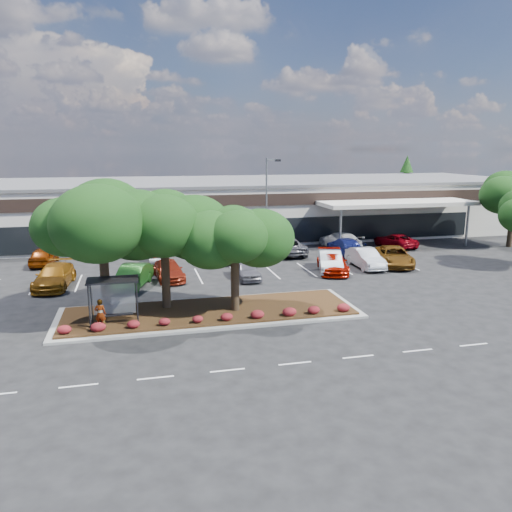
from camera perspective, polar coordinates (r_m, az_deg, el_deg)
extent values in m
plane|color=black|center=(27.23, 0.21, -8.97)|extent=(160.00, 160.00, 0.00)
cube|color=beige|center=(59.37, -7.71, 5.42)|extent=(80.00, 20.00, 6.00)
cube|color=#59595C|center=(59.10, -7.80, 8.41)|extent=(80.40, 20.40, 0.30)
cube|color=black|center=(49.25, -6.52, 6.20)|extent=(80.00, 0.25, 1.20)
cube|color=black|center=(49.68, -6.43, 2.53)|extent=(60.00, 0.18, 2.60)
cube|color=#A5170B|center=(48.80, -13.55, 5.89)|extent=(6.00, 0.12, 1.00)
cube|color=beige|center=(53.31, 15.82, 5.84)|extent=(16.00, 5.00, 0.40)
cylinder|color=gray|center=(48.73, 9.61, 2.85)|extent=(0.24, 0.24, 4.20)
cylinder|color=gray|center=(55.73, 22.99, 3.20)|extent=(0.24, 0.24, 4.20)
cube|color=#969692|center=(30.54, -5.28, -6.50)|extent=(18.00, 6.00, 0.15)
cube|color=#473216|center=(30.51, -5.28, -6.28)|extent=(17.20, 5.20, 0.12)
cube|color=silver|center=(23.03, -19.62, -13.80)|extent=(1.60, 0.12, 0.01)
cube|color=silver|center=(22.87, -11.41, -13.48)|extent=(1.60, 0.12, 0.01)
cube|color=silver|center=(23.16, -3.27, -12.91)|extent=(1.60, 0.12, 0.01)
cube|color=silver|center=(23.88, 4.47, -12.12)|extent=(1.60, 0.12, 0.01)
cube|color=silver|center=(25.00, 11.60, -11.20)|extent=(1.60, 0.12, 0.01)
cube|color=silver|center=(26.45, 17.99, -10.23)|extent=(1.60, 0.12, 0.01)
cube|color=silver|center=(28.20, 23.62, -9.27)|extent=(1.60, 0.12, 0.01)
cube|color=silver|center=(40.09, -23.88, -3.09)|extent=(0.12, 5.00, 0.01)
cube|color=silver|center=(39.65, -19.62, -2.91)|extent=(0.12, 5.00, 0.01)
cube|color=silver|center=(39.43, -15.28, -2.71)|extent=(0.12, 5.00, 0.01)
cube|color=silver|center=(39.43, -10.92, -2.49)|extent=(0.12, 5.00, 0.01)
cube|color=silver|center=(39.67, -6.59, -2.26)|extent=(0.12, 5.00, 0.01)
cube|color=silver|center=(40.13, -2.33, -2.03)|extent=(0.12, 5.00, 0.01)
cube|color=silver|center=(40.80, 1.80, -1.78)|extent=(0.12, 5.00, 0.01)
cube|color=silver|center=(41.68, 5.78, -1.54)|extent=(0.12, 5.00, 0.01)
cube|color=silver|center=(42.75, 9.58, -1.30)|extent=(0.12, 5.00, 0.01)
cube|color=silver|center=(44.01, 13.17, -1.07)|extent=(0.12, 5.00, 0.01)
cube|color=silver|center=(45.42, 16.56, -0.85)|extent=(0.12, 5.00, 0.01)
cylinder|color=black|center=(29.43, -18.32, -4.87)|extent=(0.08, 0.08, 2.50)
cylinder|color=black|center=(29.31, -13.44, -4.65)|extent=(0.08, 0.08, 2.50)
cylinder|color=black|center=(28.19, -18.52, -5.63)|extent=(0.08, 0.08, 2.50)
cylinder|color=black|center=(28.07, -13.42, -5.40)|extent=(0.08, 0.08, 2.50)
cube|color=black|center=(28.38, -16.08, -2.65)|extent=(2.75, 1.55, 0.10)
cube|color=silver|center=(29.31, -15.90, -4.53)|extent=(2.30, 0.03, 2.00)
cube|color=black|center=(29.20, -15.82, -6.49)|extent=(2.00, 0.35, 0.06)
cone|color=#14330C|center=(79.69, 16.74, 7.78)|extent=(3.96, 3.96, 9.00)
imported|color=#594C47|center=(28.37, -17.37, -6.33)|extent=(0.67, 0.51, 1.66)
cube|color=#969692|center=(42.58, 1.17, -0.92)|extent=(0.50, 0.50, 0.40)
cylinder|color=gray|center=(41.79, 1.20, 5.18)|extent=(0.14, 0.14, 8.72)
cube|color=gray|center=(41.68, 1.80, 10.96)|extent=(0.92, 0.35, 0.14)
cube|color=black|center=(41.89, 2.44, 10.87)|extent=(0.49, 0.36, 0.18)
imported|color=brown|center=(38.90, -22.05, -2.16)|extent=(2.77, 5.75, 1.61)
imported|color=#194917|center=(37.13, -13.93, -2.26)|extent=(3.19, 5.23, 1.63)
imported|color=maroon|center=(38.84, -9.95, -1.62)|extent=(2.43, 5.01, 1.41)
imported|color=slate|center=(38.40, -1.18, -1.59)|extent=(1.86, 4.21, 1.41)
imported|color=#8F0E01|center=(41.04, 8.71, -0.71)|extent=(3.62, 5.86, 1.58)
imported|color=silver|center=(41.15, 8.47, -0.62)|extent=(3.14, 5.29, 1.65)
imported|color=silver|center=(43.01, 12.38, -0.24)|extent=(1.80, 4.95, 1.62)
imported|color=brown|center=(44.40, 15.50, -0.03)|extent=(4.23, 6.30, 1.60)
imported|color=#672303|center=(46.68, -23.09, -0.01)|extent=(2.08, 4.69, 1.57)
imported|color=#A5ABB0|center=(45.15, -11.13, 0.21)|extent=(1.65, 4.13, 1.34)
imported|color=silver|center=(45.11, -3.49, 0.66)|extent=(4.88, 6.80, 1.72)
imported|color=#585860|center=(44.70, -2.44, 0.46)|extent=(3.55, 4.94, 1.56)
imported|color=#4D4D53|center=(47.38, 3.48, 1.16)|extent=(2.73, 5.91, 1.64)
imported|color=navy|center=(47.87, 10.15, 1.09)|extent=(2.61, 5.69, 1.61)
imported|color=silver|center=(50.88, 9.59, 1.79)|extent=(3.09, 6.00, 1.67)
imported|color=maroon|center=(52.69, 15.60, 1.70)|extent=(3.23, 5.34, 1.39)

